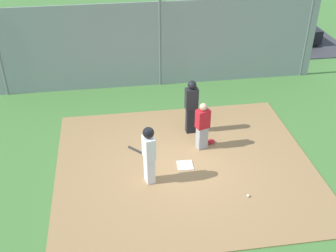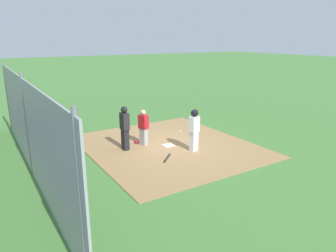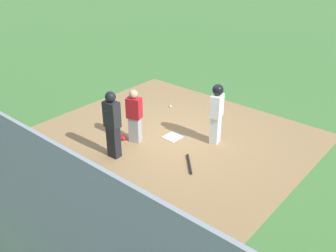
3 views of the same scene
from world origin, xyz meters
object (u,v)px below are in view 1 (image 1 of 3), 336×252
at_px(catcher, 202,125).
at_px(parked_car_dark, 272,32).
at_px(baseball, 248,196).
at_px(parked_car_blue, 14,37).
at_px(catcher_mask, 211,141).
at_px(baseball_bat, 139,152).
at_px(umpire, 191,106).
at_px(runner, 149,151).
at_px(home_plate, 185,165).
at_px(parked_car_silver, 77,38).

height_order(catcher, parked_car_dark, catcher).
xyz_separation_m(baseball, parked_car_dark, (-4.35, -10.22, 0.55)).
bearing_deg(parked_car_blue, catcher_mask, 123.78).
relative_size(baseball_bat, baseball, 11.50).
bearing_deg(baseball, catcher_mask, -81.50).
bearing_deg(umpire, catcher_mask, 30.61).
bearing_deg(parked_car_dark, runner, -130.20).
bearing_deg(parked_car_blue, umpire, 124.22).
relative_size(runner, parked_car_blue, 0.39).
bearing_deg(home_plate, parked_car_silver, -70.54).
xyz_separation_m(catcher, parked_car_silver, (3.92, -8.44, -0.19)).
xyz_separation_m(runner, catcher_mask, (-2.05, -1.52, -0.91)).
xyz_separation_m(catcher_mask, baseball, (-0.38, 2.52, -0.02)).
distance_m(catcher_mask, parked_car_silver, 9.31).
relative_size(baseball_bat, parked_car_silver, 0.20).
bearing_deg(baseball_bat, umpire, 74.58).
distance_m(home_plate, catcher_mask, 1.39).
relative_size(baseball, parked_car_silver, 0.02).
bearing_deg(parked_car_silver, baseball, 112.47).
bearing_deg(catcher_mask, parked_car_dark, -121.52).
bearing_deg(catcher_mask, parked_car_blue, -51.14).
distance_m(catcher, runner, 2.18).
height_order(runner, parked_car_silver, runner).
xyz_separation_m(home_plate, baseball_bat, (1.22, -0.81, 0.02)).
distance_m(catcher, parked_car_blue, 11.19).
bearing_deg(home_plate, runner, 26.57).
xyz_separation_m(umpire, baseball_bat, (1.71, 0.91, -0.91)).
bearing_deg(parked_car_silver, home_plate, 108.69).
height_order(catcher, umpire, umpire).
height_order(umpire, baseball, umpire).
bearing_deg(catcher, parked_car_silver, -173.74).
xyz_separation_m(parked_car_dark, parked_car_blue, (11.79, -1.07, 0.00)).
distance_m(home_plate, parked_car_dark, 10.41).
relative_size(home_plate, baseball, 5.95).
relative_size(baseball_bat, catcher_mask, 3.55).
height_order(home_plate, catcher, catcher).
height_order(catcher_mask, parked_car_silver, parked_car_silver).
bearing_deg(runner, parked_car_blue, 102.42).
distance_m(umpire, parked_car_blue, 10.38).
bearing_deg(umpire, runner, -37.70).
height_order(catcher_mask, baseball, catcher_mask).
bearing_deg(parked_car_blue, parked_car_dark, 169.75).
distance_m(umpire, baseball, 3.49).
xyz_separation_m(home_plate, parked_car_dark, (-5.71, -8.69, 0.57)).
bearing_deg(umpire, baseball, 11.82).
relative_size(runner, parked_car_dark, 0.39).
relative_size(catcher_mask, parked_car_blue, 0.06).
relative_size(baseball_bat, parked_car_blue, 0.20).
bearing_deg(catcher, home_plate, -57.24).
distance_m(catcher, baseball_bat, 2.01).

